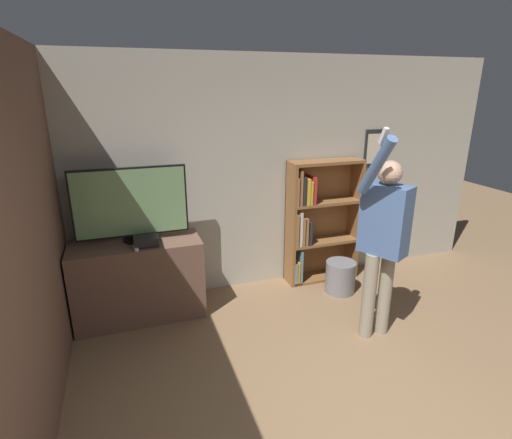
% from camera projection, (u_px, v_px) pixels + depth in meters
% --- Properties ---
extents(wall_back, '(6.21, 0.09, 2.70)m').
position_uv_depth(wall_back, '(257.00, 176.00, 4.66)').
color(wall_back, '#B2AD9E').
rests_on(wall_back, ground_plane).
extents(wall_side_brick, '(0.06, 4.68, 2.70)m').
position_uv_depth(wall_side_brick, '(24.00, 248.00, 2.59)').
color(wall_side_brick, brown).
rests_on(wall_side_brick, ground_plane).
extents(tv_ledge, '(1.31, 0.53, 0.84)m').
position_uv_depth(tv_ledge, '(139.00, 280.00, 4.18)').
color(tv_ledge, brown).
rests_on(tv_ledge, ground_plane).
extents(television, '(1.11, 0.22, 0.76)m').
position_uv_depth(television, '(131.00, 204.00, 3.96)').
color(television, black).
rests_on(television, tv_ledge).
extents(game_console, '(0.24, 0.20, 0.09)m').
position_uv_depth(game_console, '(146.00, 241.00, 3.97)').
color(game_console, black).
rests_on(game_console, tv_ledge).
extents(remote_loose, '(0.05, 0.14, 0.02)m').
position_uv_depth(remote_loose, '(136.00, 248.00, 3.88)').
color(remote_loose, white).
rests_on(remote_loose, tv_ledge).
extents(bookshelf, '(0.91, 0.28, 1.52)m').
position_uv_depth(bookshelf, '(316.00, 221.00, 4.90)').
color(bookshelf, brown).
rests_on(bookshelf, ground_plane).
extents(person, '(0.56, 0.57, 2.05)m').
position_uv_depth(person, '(384.00, 235.00, 3.66)').
color(person, gray).
rests_on(person, ground_plane).
extents(waste_bin, '(0.35, 0.35, 0.38)m').
position_uv_depth(waste_bin, '(340.00, 277.00, 4.76)').
color(waste_bin, gray).
rests_on(waste_bin, ground_plane).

